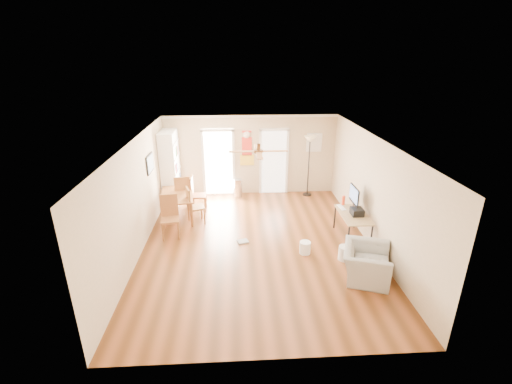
{
  "coord_description": "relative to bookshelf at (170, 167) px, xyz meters",
  "views": [
    {
      "loc": [
        -0.48,
        -7.55,
        4.34
      ],
      "look_at": [
        0.0,
        0.6,
        1.15
      ],
      "focal_mm": 24.67,
      "sensor_mm": 36.0,
      "label": 1
    }
  ],
  "objects": [
    {
      "name": "crown_molding",
      "position": [
        2.51,
        -2.92,
        1.44
      ],
      "size": [
        5.5,
        7.0,
        0.08
      ],
      "primitive_type": null,
      "color": "white",
      "rests_on": "wall_back"
    },
    {
      "name": "trash_can",
      "position": [
        2.06,
        0.23,
        -0.82
      ],
      "size": [
        0.33,
        0.33,
        0.61
      ],
      "primitive_type": "cylinder",
      "rotation": [
        0.0,
        0.0,
        0.19
      ],
      "color": "silver",
      "rests_on": "floor"
    },
    {
      "name": "floor",
      "position": [
        2.51,
        -2.92,
        -1.12
      ],
      "size": [
        7.0,
        7.0,
        0.0
      ],
      "primitive_type": "plane",
      "color": "brown",
      "rests_on": "ground"
    },
    {
      "name": "bookshelf",
      "position": [
        0.0,
        0.0,
        0.0
      ],
      "size": [
        0.54,
        1.04,
        2.24
      ],
      "primitive_type": null,
      "rotation": [
        0.0,
        0.0,
        0.09
      ],
      "color": "white",
      "rests_on": "floor"
    },
    {
      "name": "wastebasket_a",
      "position": [
        3.59,
        -3.39,
        -0.97
      ],
      "size": [
        0.3,
        0.3,
        0.3
      ],
      "primitive_type": "cylinder",
      "rotation": [
        0.0,
        0.0,
        -0.18
      ],
      "color": "white",
      "rests_on": "floor"
    },
    {
      "name": "wall_decal",
      "position": [
        2.38,
        0.56,
        0.43
      ],
      "size": [
        0.46,
        0.03,
        1.1
      ],
      "primitive_type": "cube",
      "color": "red",
      "rests_on": "wall_back"
    },
    {
      "name": "wastebasket_b",
      "position": [
        4.44,
        -3.71,
        -0.95
      ],
      "size": [
        0.36,
        0.36,
        0.33
      ],
      "primitive_type": "cylinder",
      "rotation": [
        0.0,
        0.0,
        0.34
      ],
      "color": "silver",
      "rests_on": "floor"
    },
    {
      "name": "kitchen_doorway",
      "position": [
        1.46,
        0.56,
        -0.07
      ],
      "size": [
        0.9,
        0.1,
        2.1
      ],
      "primitive_type": null,
      "color": "white",
      "rests_on": "wall_back"
    },
    {
      "name": "wall_front",
      "position": [
        2.51,
        -6.42,
        0.18
      ],
      "size": [
        5.5,
        0.04,
        2.6
      ],
      "primitive_type": null,
      "color": "beige",
      "rests_on": "floor"
    },
    {
      "name": "dining_chair_far",
      "position": [
        0.42,
        -0.72,
        -0.57
      ],
      "size": [
        0.55,
        0.55,
        1.1
      ],
      "primitive_type": null,
      "rotation": [
        0.0,
        0.0,
        3.38
      ],
      "color": "#9F5C33",
      "rests_on": "floor"
    },
    {
      "name": "armchair",
      "position": [
        4.66,
        -4.41,
        -0.78
      ],
      "size": [
        1.22,
        1.3,
        0.68
      ],
      "primitive_type": "imported",
      "rotation": [
        0.0,
        0.0,
        1.23
      ],
      "color": "#9A9B96",
      "rests_on": "floor"
    },
    {
      "name": "printer",
      "position": [
        4.96,
        -2.8,
        -0.36
      ],
      "size": [
        0.28,
        0.33,
        0.17
      ],
      "primitive_type": "cube",
      "rotation": [
        0.0,
        0.0,
        0.01
      ],
      "color": "black",
      "rests_on": "computer_desk"
    },
    {
      "name": "bathroom_doorway",
      "position": [
        3.26,
        0.56,
        -0.07
      ],
      "size": [
        0.8,
        0.1,
        2.1
      ],
      "primitive_type": null,
      "color": "white",
      "rests_on": "wall_back"
    },
    {
      "name": "wall_back",
      "position": [
        2.51,
        0.58,
        0.18
      ],
      "size": [
        5.5,
        0.04,
        2.6
      ],
      "primitive_type": null,
      "color": "beige",
      "rests_on": "floor"
    },
    {
      "name": "wall_right",
      "position": [
        5.26,
        -2.92,
        0.18
      ],
      "size": [
        0.04,
        7.0,
        2.6
      ],
      "primitive_type": null,
      "color": "beige",
      "rests_on": "floor"
    },
    {
      "name": "wall_left",
      "position": [
        -0.24,
        -2.92,
        0.18
      ],
      "size": [
        0.04,
        7.0,
        2.6
      ],
      "primitive_type": null,
      "color": "beige",
      "rests_on": "floor"
    },
    {
      "name": "computer_desk",
      "position": [
        4.89,
        -2.74,
        -0.78
      ],
      "size": [
        0.63,
        1.26,
        0.68
      ],
      "primitive_type": null,
      "color": "tan",
      "rests_on": "floor"
    },
    {
      "name": "ceiling_fan",
      "position": [
        2.51,
        -3.22,
        1.31
      ],
      "size": [
        1.24,
        1.24,
        0.2
      ],
      "primitive_type": null,
      "color": "#593819",
      "rests_on": "ceiling"
    },
    {
      "name": "orange_bottle",
      "position": [
        4.81,
        -2.15,
        -0.32
      ],
      "size": [
        0.08,
        0.08,
        0.24
      ],
      "primitive_type": "cylinder",
      "rotation": [
        0.0,
        0.0,
        0.03
      ],
      "color": "#FA3D16",
      "rests_on": "computer_desk"
    },
    {
      "name": "dining_table",
      "position": [
        0.36,
        -1.25,
        -0.76
      ],
      "size": [
        1.05,
        1.54,
        0.72
      ],
      "primitive_type": null,
      "rotation": [
        0.0,
        0.0,
        0.14
      ],
      "color": "#A36534",
      "rests_on": "floor"
    },
    {
      "name": "keyboard",
      "position": [
        4.71,
        -2.34,
        -0.44
      ],
      "size": [
        0.17,
        0.38,
        0.01
      ],
      "primitive_type": "cube",
      "rotation": [
        0.0,
        0.0,
        0.13
      ],
      "color": "white",
      "rests_on": "computer_desk"
    },
    {
      "name": "floor_cloth",
      "position": [
        2.15,
        -2.79,
        -1.1
      ],
      "size": [
        0.31,
        0.27,
        0.04
      ],
      "primitive_type": "cube",
      "rotation": [
        0.0,
        0.0,
        0.3
      ],
      "color": "gray",
      "rests_on": "floor"
    },
    {
      "name": "ac_grille",
      "position": [
        4.56,
        0.55,
        0.58
      ],
      "size": [
        0.5,
        0.04,
        0.6
      ],
      "primitive_type": "cube",
      "color": "white",
      "rests_on": "wall_back"
    },
    {
      "name": "imac",
      "position": [
        4.98,
        -2.44,
        -0.14
      ],
      "size": [
        0.19,
        0.65,
        0.6
      ],
      "primitive_type": null,
      "rotation": [
        0.0,
        0.0,
        -0.16
      ],
      "color": "black",
      "rests_on": "computer_desk"
    },
    {
      "name": "torchiere_lamp",
      "position": [
        4.36,
        0.26,
        -0.13
      ],
      "size": [
        0.39,
        0.39,
        1.97
      ],
      "primitive_type": null,
      "rotation": [
        0.0,
        0.0,
        0.06
      ],
      "color": "black",
      "rests_on": "floor"
    },
    {
      "name": "dining_chair_right_b",
      "position": [
        0.91,
        -1.6,
        -0.6
      ],
      "size": [
        0.53,
        0.53,
        1.03
      ],
      "primitive_type": null,
      "rotation": [
        0.0,
        0.0,
        1.88
      ],
      "color": "#A76835",
      "rests_on": "floor"
    },
    {
      "name": "framed_poster",
      "position": [
        -0.22,
        -1.52,
        0.58
      ],
      "size": [
        0.04,
        0.66,
        0.48
      ],
      "primitive_type": "cube",
      "color": "black",
      "rests_on": "wall_left"
    },
    {
      "name": "dining_chair_right_a",
      "position": [
        0.91,
        -0.76,
        -0.6
      ],
      "size": [
        0.43,
        0.43,
        1.04
      ],
      "primitive_type": null,
      "rotation": [
        0.0,
        0.0,
        1.56
      ],
      "color": "#AA6337",
      "rests_on": "floor"
    },
    {
      "name": "dining_chair_near",
      "position": [
        0.33,
        -2.39,
        -0.58
      ],
      "size": [
        0.5,
        0.5,
        1.08
      ],
      "primitive_type": null,
      "rotation": [
        0.0,
        0.0,
        0.14
      ],
      "color": "#965E30",
      "rests_on": "floor"
    },
    {
      "name": "ceiling",
      "position": [
        2.51,
        -2.92,
        1.48
      ],
      "size": [
        5.5,
        7.0,
        0.0
      ],
      "primitive_type": null,
      "color": "silver",
      "rests_on": "floor"
    }
  ]
}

